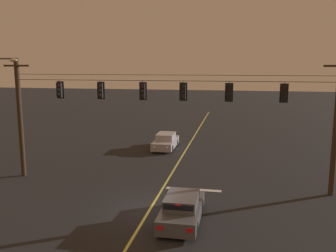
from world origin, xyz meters
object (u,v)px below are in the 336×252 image
at_px(traffic_light_left_inner, 100,91).
at_px(traffic_light_far_right, 284,93).
at_px(traffic_light_rightmost, 229,92).
at_px(traffic_light_centre, 142,91).
at_px(car_oncoming_lead, 166,141).
at_px(traffic_light_right_inner, 183,92).
at_px(traffic_light_leftmost, 59,90).
at_px(car_waiting_near_lane, 182,209).

height_order(traffic_light_left_inner, traffic_light_far_right, same).
bearing_deg(traffic_light_rightmost, traffic_light_centre, 180.00).
xyz_separation_m(traffic_light_centre, car_oncoming_lead, (-0.49, 9.83, -5.29)).
distance_m(traffic_light_centre, traffic_light_far_right, 8.44).
bearing_deg(traffic_light_centre, traffic_light_right_inner, 0.00).
bearing_deg(traffic_light_right_inner, traffic_light_leftmost, 180.00).
bearing_deg(car_oncoming_lead, traffic_light_leftmost, -117.25).
distance_m(traffic_light_centre, car_waiting_near_lane, 8.15).
distance_m(traffic_light_centre, traffic_light_right_inner, 2.54).
bearing_deg(traffic_light_right_inner, traffic_light_rightmost, 0.00).
bearing_deg(traffic_light_leftmost, traffic_light_left_inner, 0.00).
bearing_deg(traffic_light_far_right, traffic_light_left_inner, 180.00).
relative_size(traffic_light_left_inner, traffic_light_centre, 1.00).
relative_size(traffic_light_right_inner, car_oncoming_lead, 0.28).
height_order(traffic_light_centre, traffic_light_rightmost, same).
relative_size(traffic_light_centre, traffic_light_rightmost, 1.00).
relative_size(traffic_light_left_inner, traffic_light_far_right, 1.00).
relative_size(traffic_light_right_inner, traffic_light_rightmost, 1.00).
bearing_deg(traffic_light_left_inner, car_oncoming_lead, 77.01).
xyz_separation_m(traffic_light_left_inner, car_waiting_near_lane, (6.06, -5.24, -5.29)).
bearing_deg(traffic_light_left_inner, traffic_light_far_right, 0.00).
xyz_separation_m(traffic_light_leftmost, traffic_light_rightmost, (10.84, 0.00, 0.00)).
xyz_separation_m(traffic_light_right_inner, car_oncoming_lead, (-3.03, 9.83, -5.29)).
xyz_separation_m(traffic_light_leftmost, car_waiting_near_lane, (8.86, -5.24, -5.29)).
relative_size(traffic_light_centre, car_waiting_near_lane, 0.28).
bearing_deg(traffic_light_right_inner, car_oncoming_lead, 107.11).
bearing_deg(car_waiting_near_lane, traffic_light_right_inner, 98.36).
height_order(traffic_light_leftmost, traffic_light_far_right, same).
bearing_deg(car_oncoming_lead, traffic_light_rightmost, -59.55).
relative_size(traffic_light_leftmost, car_oncoming_lead, 0.28).
distance_m(traffic_light_left_inner, traffic_light_right_inner, 5.29).
distance_m(traffic_light_leftmost, traffic_light_right_inner, 8.09).
bearing_deg(traffic_light_rightmost, car_oncoming_lead, 120.45).
distance_m(traffic_light_centre, car_oncoming_lead, 11.17).
relative_size(traffic_light_far_right, car_oncoming_lead, 0.28).
relative_size(traffic_light_leftmost, traffic_light_rightmost, 1.00).
height_order(traffic_light_leftmost, traffic_light_rightmost, same).
distance_m(traffic_light_left_inner, traffic_light_far_right, 11.19).
bearing_deg(traffic_light_left_inner, car_waiting_near_lane, -40.82).
bearing_deg(traffic_light_left_inner, traffic_light_right_inner, 0.00).
height_order(traffic_light_leftmost, car_oncoming_lead, traffic_light_leftmost).
bearing_deg(traffic_light_left_inner, traffic_light_rightmost, 0.00).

